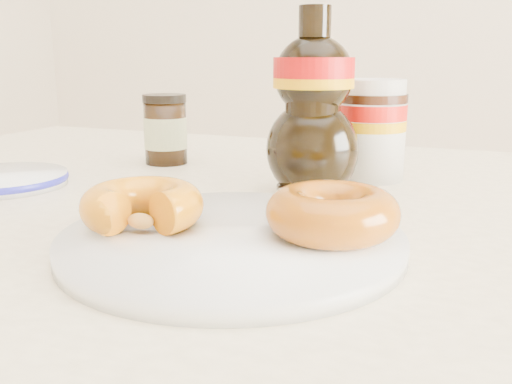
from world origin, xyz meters
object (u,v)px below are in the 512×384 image
at_px(plate, 232,240).
at_px(blue_rim_saucer, 2,179).
at_px(syrup_bottle, 313,103).
at_px(donut_bitten, 142,205).
at_px(donut_whole, 332,213).
at_px(dining_table, 306,290).
at_px(nutella_jar, 370,126).
at_px(dark_jar, 165,130).

distance_m(plate, blue_rim_saucer, 0.35).
distance_m(syrup_bottle, blue_rim_saucer, 0.37).
bearing_deg(syrup_bottle, plate, -90.86).
xyz_separation_m(syrup_bottle, blue_rim_saucer, (-0.34, -0.10, -0.09)).
xyz_separation_m(donut_bitten, donut_whole, (0.15, 0.03, 0.00)).
relative_size(dining_table, donut_whole, 13.59).
bearing_deg(donut_whole, plate, -162.94).
relative_size(donut_bitten, donut_whole, 0.96).
xyz_separation_m(plate, donut_bitten, (-0.07, -0.01, 0.02)).
bearing_deg(donut_bitten, dining_table, 80.00).
distance_m(donut_whole, nutella_jar, 0.28).
height_order(nutella_jar, syrup_bottle, syrup_bottle).
bearing_deg(dark_jar, blue_rim_saucer, -117.56).
height_order(dining_table, donut_bitten, donut_bitten).
height_order(dark_jar, blue_rim_saucer, dark_jar).
height_order(syrup_bottle, dark_jar, syrup_bottle).
distance_m(plate, nutella_jar, 0.31).
bearing_deg(syrup_bottle, blue_rim_saucer, -163.18).
bearing_deg(nutella_jar, dining_table, -97.97).
bearing_deg(dining_table, donut_whole, -63.94).
height_order(dining_table, syrup_bottle, syrup_bottle).
distance_m(dining_table, plate, 0.16).
bearing_deg(plate, dining_table, 80.32).
relative_size(plate, syrup_bottle, 1.36).
bearing_deg(donut_whole, dark_jar, 138.74).
bearing_deg(donut_bitten, dark_jar, 142.35).
bearing_deg(plate, donut_bitten, -171.54).
xyz_separation_m(dark_jar, blue_rim_saucer, (-0.10, -0.20, -0.04)).
height_order(plate, donut_bitten, donut_bitten).
xyz_separation_m(donut_bitten, blue_rim_saucer, (-0.27, 0.11, -0.02)).
relative_size(nutella_jar, dark_jar, 1.26).
bearing_deg(donut_whole, dining_table, 116.06).
bearing_deg(blue_rim_saucer, nutella_jar, 27.66).
relative_size(dining_table, plate, 5.18).
height_order(plate, syrup_bottle, syrup_bottle).
xyz_separation_m(nutella_jar, blue_rim_saucer, (-0.39, -0.20, -0.06)).
xyz_separation_m(dining_table, nutella_jar, (0.02, 0.17, 0.15)).
relative_size(plate, blue_rim_saucer, 1.82).
height_order(plate, donut_whole, donut_whole).
distance_m(nutella_jar, syrup_bottle, 0.11).
bearing_deg(dining_table, syrup_bottle, 104.52).
relative_size(dining_table, blue_rim_saucer, 9.45).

